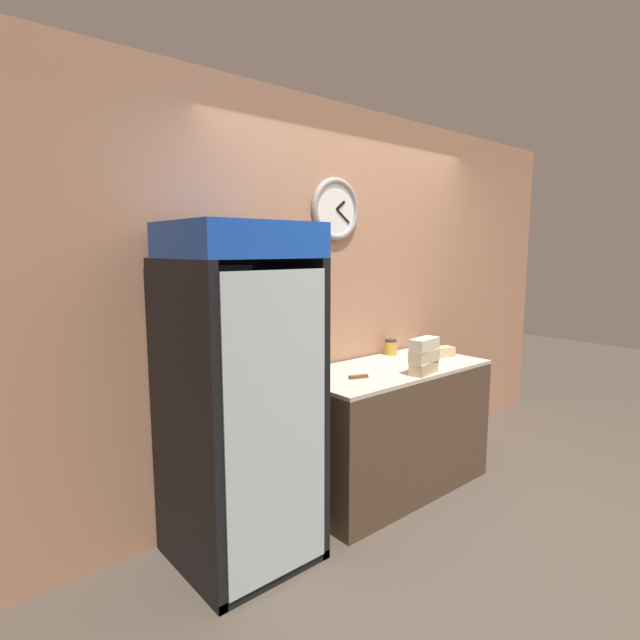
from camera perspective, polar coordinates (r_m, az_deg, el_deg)
ground_plane at (r=3.39m, az=20.14°, el=-22.60°), size 14.00×14.00×0.00m
wall_back at (r=3.72m, az=3.57°, el=2.78°), size 5.20×0.10×2.70m
prep_counter at (r=3.66m, az=7.90°, el=-12.09°), size 1.46×0.69×0.89m
beverage_cooler at (r=2.76m, az=-9.72°, el=-6.74°), size 0.69×0.71×1.84m
sandwich_stack_bottom at (r=3.38m, az=11.77°, el=-5.37°), size 0.25×0.14×0.08m
sandwich_stack_middle at (r=3.36m, az=11.81°, el=-4.05°), size 0.24×0.12×0.08m
sandwich_stack_top at (r=3.34m, az=11.85°, el=-2.71°), size 0.25×0.13×0.08m
sandwich_flat_left at (r=3.92m, az=13.52°, el=-3.58°), size 0.24×0.16×0.07m
chefs_knife at (r=3.23m, az=5.18°, el=-6.44°), size 0.30×0.14×0.02m
condiment_jar at (r=3.93m, az=8.08°, el=-3.11°), size 0.10×0.10×0.12m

